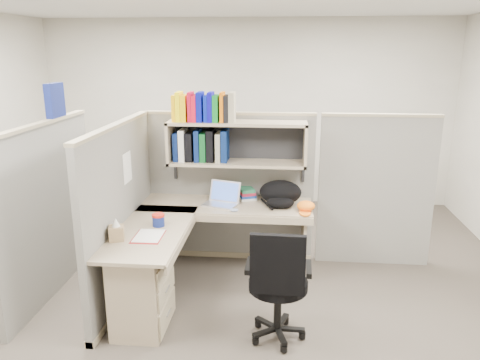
# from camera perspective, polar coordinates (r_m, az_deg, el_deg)

# --- Properties ---
(ground) EXTENTS (6.00, 6.00, 0.00)m
(ground) POSITION_cam_1_polar(r_m,az_deg,el_deg) (4.56, -2.52, -13.98)
(ground) COLOR #332D28
(ground) RESTS_ON ground
(room_shell) EXTENTS (6.00, 6.00, 6.00)m
(room_shell) POSITION_cam_1_polar(r_m,az_deg,el_deg) (4.02, -2.80, 6.55)
(room_shell) COLOR #A7A397
(room_shell) RESTS_ON ground
(cubicle) EXTENTS (3.79, 1.84, 1.95)m
(cubicle) POSITION_cam_1_polar(r_m,az_deg,el_deg) (4.68, -6.36, -1.19)
(cubicle) COLOR slate
(cubicle) RESTS_ON ground
(desk) EXTENTS (1.74, 1.75, 0.73)m
(desk) POSITION_cam_1_polar(r_m,az_deg,el_deg) (4.18, -8.77, -10.26)
(desk) COLOR gray
(desk) RESTS_ON ground
(laptop) EXTENTS (0.42, 0.42, 0.24)m
(laptop) POSITION_cam_1_polar(r_m,az_deg,el_deg) (4.71, -2.41, -1.73)
(laptop) COLOR silver
(laptop) RESTS_ON desk
(backpack) EXTENTS (0.45, 0.36, 0.25)m
(backpack) POSITION_cam_1_polar(r_m,az_deg,el_deg) (4.71, 4.94, -1.70)
(backpack) COLOR black
(backpack) RESTS_ON desk
(orange_cap) EXTENTS (0.20, 0.23, 0.10)m
(orange_cap) POSITION_cam_1_polar(r_m,az_deg,el_deg) (4.62, 8.04, -3.15)
(orange_cap) COLOR orange
(orange_cap) RESTS_ON desk
(snack_canister) EXTENTS (0.11, 0.11, 0.11)m
(snack_canister) POSITION_cam_1_polar(r_m,az_deg,el_deg) (4.24, -9.92, -4.81)
(snack_canister) COLOR navy
(snack_canister) RESTS_ON desk
(tissue_box) EXTENTS (0.15, 0.15, 0.19)m
(tissue_box) POSITION_cam_1_polar(r_m,az_deg,el_deg) (4.00, -14.85, -5.81)
(tissue_box) COLOR tan
(tissue_box) RESTS_ON desk
(mouse) EXTENTS (0.08, 0.06, 0.03)m
(mouse) POSITION_cam_1_polar(r_m,az_deg,el_deg) (4.56, -0.72, -3.68)
(mouse) COLOR #8898C0
(mouse) RESTS_ON desk
(paper_cup) EXTENTS (0.07, 0.07, 0.09)m
(paper_cup) POSITION_cam_1_polar(r_m,az_deg,el_deg) (4.97, -2.24, -1.69)
(paper_cup) COLOR silver
(paper_cup) RESTS_ON desk
(book_stack) EXTENTS (0.24, 0.27, 0.11)m
(book_stack) POSITION_cam_1_polar(r_m,az_deg,el_deg) (4.95, 0.80, -1.62)
(book_stack) COLOR gray
(book_stack) RESTS_ON desk
(loose_paper) EXTENTS (0.23, 0.30, 0.00)m
(loose_paper) POSITION_cam_1_polar(r_m,az_deg,el_deg) (4.06, -11.05, -6.67)
(loose_paper) COLOR silver
(loose_paper) RESTS_ON desk
(task_chair) EXTENTS (0.51, 0.48, 0.98)m
(task_chair) POSITION_cam_1_polar(r_m,az_deg,el_deg) (3.79, 4.60, -14.61)
(task_chair) COLOR black
(task_chair) RESTS_ON ground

